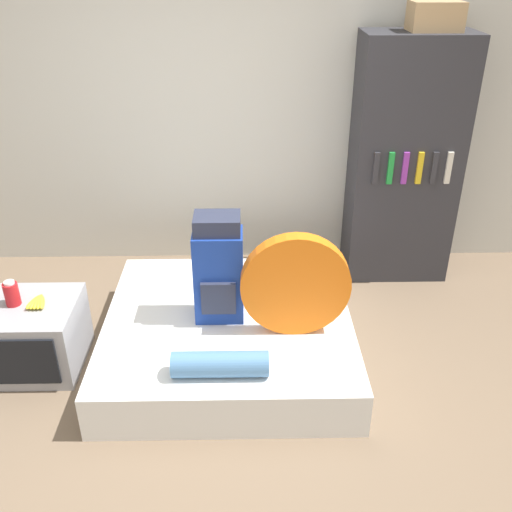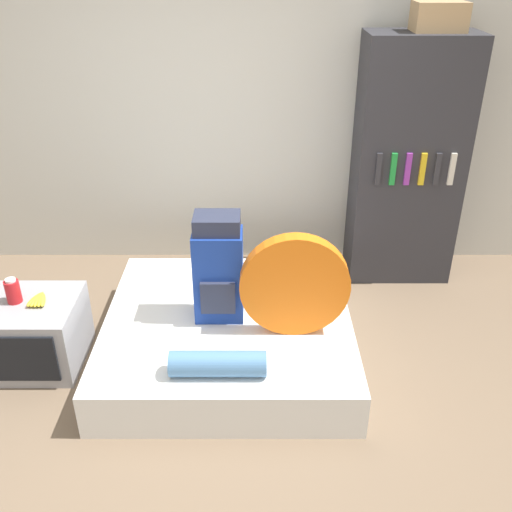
{
  "view_description": "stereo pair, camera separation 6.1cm",
  "coord_description": "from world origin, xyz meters",
  "px_view_note": "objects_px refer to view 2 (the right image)",
  "views": [
    {
      "loc": [
        0.15,
        -2.5,
        2.43
      ],
      "look_at": [
        0.21,
        0.59,
        0.74
      ],
      "focal_mm": 40.0,
      "sensor_mm": 36.0,
      "label": 1
    },
    {
      "loc": [
        0.21,
        -2.5,
        2.43
      ],
      "look_at": [
        0.21,
        0.59,
        0.74
      ],
      "focal_mm": 40.0,
      "sensor_mm": 36.0,
      "label": 2
    }
  ],
  "objects_px": {
    "tent_bag": "(295,285)",
    "bookshelf": "(408,163)",
    "backpack": "(219,269)",
    "sleeping_roll": "(218,364)",
    "television": "(33,333)",
    "cardboard_box": "(440,16)",
    "canister": "(13,291)"
  },
  "relations": [
    {
      "from": "canister",
      "to": "bookshelf",
      "type": "bearing_deg",
      "value": 23.43
    },
    {
      "from": "tent_bag",
      "to": "bookshelf",
      "type": "bearing_deg",
      "value": 53.4
    },
    {
      "from": "television",
      "to": "cardboard_box",
      "type": "relative_size",
      "value": 1.75
    },
    {
      "from": "television",
      "to": "cardboard_box",
      "type": "distance_m",
      "value": 3.44
    },
    {
      "from": "television",
      "to": "cardboard_box",
      "type": "bearing_deg",
      "value": 23.74
    },
    {
      "from": "tent_bag",
      "to": "bookshelf",
      "type": "relative_size",
      "value": 0.35
    },
    {
      "from": "backpack",
      "to": "sleeping_roll",
      "type": "distance_m",
      "value": 0.65
    },
    {
      "from": "backpack",
      "to": "tent_bag",
      "type": "xyz_separation_m",
      "value": [
        0.47,
        -0.17,
        -0.01
      ]
    },
    {
      "from": "sleeping_roll",
      "to": "bookshelf",
      "type": "bearing_deg",
      "value": 50.42
    },
    {
      "from": "cardboard_box",
      "to": "backpack",
      "type": "bearing_deg",
      "value": -144.06
    },
    {
      "from": "backpack",
      "to": "canister",
      "type": "bearing_deg",
      "value": -176.27
    },
    {
      "from": "sleeping_roll",
      "to": "cardboard_box",
      "type": "relative_size",
      "value": 1.56
    },
    {
      "from": "sleeping_roll",
      "to": "canister",
      "type": "height_order",
      "value": "canister"
    },
    {
      "from": "canister",
      "to": "sleeping_roll",
      "type": "bearing_deg",
      "value": -21.2
    },
    {
      "from": "backpack",
      "to": "sleeping_roll",
      "type": "xyz_separation_m",
      "value": [
        0.02,
        -0.59,
        -0.27
      ]
    },
    {
      "from": "television",
      "to": "canister",
      "type": "distance_m",
      "value": 0.31
    },
    {
      "from": "backpack",
      "to": "cardboard_box",
      "type": "xyz_separation_m",
      "value": [
        1.48,
        1.08,
        1.36
      ]
    },
    {
      "from": "tent_bag",
      "to": "bookshelf",
      "type": "height_order",
      "value": "bookshelf"
    },
    {
      "from": "backpack",
      "to": "bookshelf",
      "type": "xyz_separation_m",
      "value": [
        1.4,
        1.08,
        0.32
      ]
    },
    {
      "from": "television",
      "to": "backpack",
      "type": "bearing_deg",
      "value": 5.16
    },
    {
      "from": "sleeping_roll",
      "to": "canister",
      "type": "distance_m",
      "value": 1.41
    },
    {
      "from": "television",
      "to": "canister",
      "type": "bearing_deg",
      "value": 161.49
    },
    {
      "from": "sleeping_roll",
      "to": "television",
      "type": "height_order",
      "value": "television"
    },
    {
      "from": "backpack",
      "to": "canister",
      "type": "distance_m",
      "value": 1.29
    },
    {
      "from": "tent_bag",
      "to": "canister",
      "type": "bearing_deg",
      "value": 177.05
    },
    {
      "from": "tent_bag",
      "to": "cardboard_box",
      "type": "distance_m",
      "value": 2.12
    },
    {
      "from": "sleeping_roll",
      "to": "tent_bag",
      "type": "bearing_deg",
      "value": 42.77
    },
    {
      "from": "tent_bag",
      "to": "television",
      "type": "bearing_deg",
      "value": 177.78
    },
    {
      "from": "backpack",
      "to": "canister",
      "type": "height_order",
      "value": "backpack"
    },
    {
      "from": "sleeping_roll",
      "to": "canister",
      "type": "bearing_deg",
      "value": 158.8
    },
    {
      "from": "backpack",
      "to": "sleeping_roll",
      "type": "relative_size",
      "value": 1.31
    },
    {
      "from": "tent_bag",
      "to": "bookshelf",
      "type": "xyz_separation_m",
      "value": [
        0.93,
        1.26,
        0.33
      ]
    }
  ]
}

